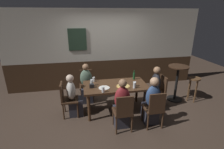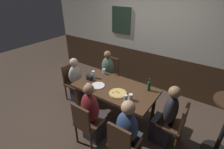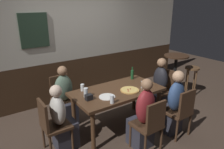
% 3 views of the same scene
% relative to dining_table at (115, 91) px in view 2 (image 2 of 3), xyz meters
% --- Properties ---
extents(ground_plane, '(12.00, 12.00, 0.00)m').
position_rel_dining_table_xyz_m(ground_plane, '(0.00, 0.00, -0.65)').
color(ground_plane, '#423328').
extents(wall_back, '(6.40, 0.13, 2.60)m').
position_rel_dining_table_xyz_m(wall_back, '(-0.01, 1.65, 0.65)').
color(wall_back, '#3D2819').
rests_on(wall_back, ground_plane).
extents(dining_table, '(1.60, 0.85, 0.74)m').
position_rel_dining_table_xyz_m(dining_table, '(0.00, 0.00, 0.00)').
color(dining_table, '#472D1C').
rests_on(dining_table, ground_plane).
extents(chair_mid_near, '(0.40, 0.40, 0.88)m').
position_rel_dining_table_xyz_m(chair_mid_near, '(0.00, -0.84, -0.16)').
color(chair_mid_near, '#422B1C').
rests_on(chair_mid_near, ground_plane).
extents(chair_left_far, '(0.40, 0.40, 0.88)m').
position_rel_dining_table_xyz_m(chair_left_far, '(-0.71, 0.84, -0.16)').
color(chair_left_far, '#422B1C').
rests_on(chair_left_far, ground_plane).
extents(chair_right_near, '(0.40, 0.40, 0.88)m').
position_rel_dining_table_xyz_m(chair_right_near, '(0.71, -0.84, -0.16)').
color(chair_right_near, '#422B1C').
rests_on(chair_right_near, ground_plane).
extents(chair_head_west, '(0.40, 0.40, 0.88)m').
position_rel_dining_table_xyz_m(chair_head_west, '(-1.22, 0.00, -0.16)').
color(chair_head_west, '#422B1C').
rests_on(chair_head_west, ground_plane).
extents(chair_head_east, '(0.40, 0.40, 0.88)m').
position_rel_dining_table_xyz_m(chair_head_east, '(1.22, 0.00, -0.16)').
color(chair_head_east, '#422B1C').
rests_on(chair_head_east, ground_plane).
extents(person_mid_near, '(0.34, 0.37, 1.17)m').
position_rel_dining_table_xyz_m(person_mid_near, '(0.00, -0.68, -0.16)').
color(person_mid_near, '#2D2D38').
rests_on(person_mid_near, ground_plane).
extents(person_left_far, '(0.34, 0.37, 1.12)m').
position_rel_dining_table_xyz_m(person_left_far, '(-0.71, 0.68, -0.18)').
color(person_left_far, '#2D2D38').
rests_on(person_left_far, ground_plane).
extents(person_right_near, '(0.34, 0.37, 1.16)m').
position_rel_dining_table_xyz_m(person_right_near, '(0.71, -0.68, -0.16)').
color(person_right_near, '#2D2D38').
rests_on(person_right_near, ground_plane).
extents(person_head_west, '(0.37, 0.34, 1.09)m').
position_rel_dining_table_xyz_m(person_head_west, '(-1.05, 0.00, -0.20)').
color(person_head_west, '#2D2D38').
rests_on(person_head_west, ground_plane).
extents(person_head_east, '(0.37, 0.34, 1.16)m').
position_rel_dining_table_xyz_m(person_head_east, '(1.05, 0.00, -0.17)').
color(person_head_east, '#2D2D38').
rests_on(person_head_east, ground_plane).
extents(pizza, '(0.33, 0.33, 0.03)m').
position_rel_dining_table_xyz_m(pizza, '(0.17, -0.15, 0.10)').
color(pizza, tan).
rests_on(pizza, dining_table).
extents(beer_glass_half, '(0.07, 0.07, 0.12)m').
position_rel_dining_table_xyz_m(beer_glass_half, '(-0.51, 0.32, 0.14)').
color(beer_glass_half, silver).
rests_on(beer_glass_half, dining_table).
extents(highball_clear, '(0.07, 0.07, 0.16)m').
position_rel_dining_table_xyz_m(highball_clear, '(-0.59, 0.06, 0.16)').
color(highball_clear, silver).
rests_on(highball_clear, dining_table).
extents(tumbler_short, '(0.07, 0.07, 0.13)m').
position_rel_dining_table_xyz_m(tumbler_short, '(-0.36, -0.36, 0.15)').
color(tumbler_short, silver).
rests_on(tumbler_short, dining_table).
extents(tumbler_water, '(0.07, 0.07, 0.12)m').
position_rel_dining_table_xyz_m(tumbler_water, '(0.45, -0.18, 0.14)').
color(tumbler_water, silver).
rests_on(tumbler_water, dining_table).
extents(beer_glass_tall, '(0.06, 0.06, 0.14)m').
position_rel_dining_table_xyz_m(beer_glass_tall, '(0.41, -0.28, 0.15)').
color(beer_glass_tall, silver).
rests_on(beer_glass_tall, dining_table).
extents(beer_bottle_green, '(0.06, 0.06, 0.25)m').
position_rel_dining_table_xyz_m(beer_bottle_green, '(0.58, 0.28, 0.19)').
color(beer_bottle_green, '#194723').
rests_on(beer_bottle_green, dining_table).
extents(plate_white_large, '(0.27, 0.27, 0.01)m').
position_rel_dining_table_xyz_m(plate_white_large, '(-0.31, -0.14, 0.09)').
color(plate_white_large, white).
rests_on(plate_white_large, dining_table).
extents(condiment_caddy, '(0.11, 0.09, 0.09)m').
position_rel_dining_table_xyz_m(condiment_caddy, '(-0.60, -0.06, 0.13)').
color(condiment_caddy, black).
rests_on(condiment_caddy, dining_table).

